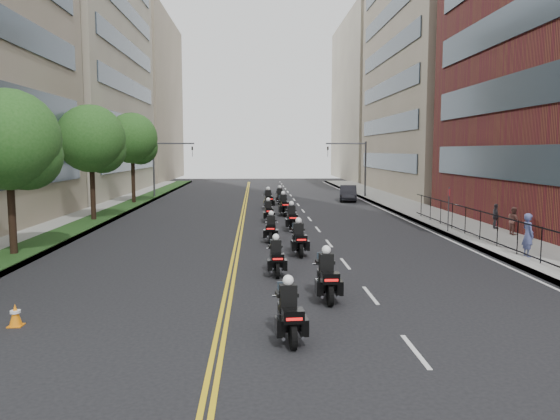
{
  "coord_description": "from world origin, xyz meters",
  "views": [
    {
      "loc": [
        -0.55,
        -12.22,
        4.7
      ],
      "look_at": [
        0.69,
        14.76,
        1.75
      ],
      "focal_mm": 35.0,
      "sensor_mm": 36.0,
      "label": 1
    }
  ],
  "objects_px": {
    "motorcycle_2": "(276,259)",
    "pedestrian_a": "(528,235)",
    "motorcycle_7": "(283,206)",
    "motorcycle_8": "(268,200)",
    "motorcycle_3": "(299,240)",
    "motorcycle_6": "(268,212)",
    "parked_sedan": "(348,193)",
    "motorcycle_4": "(271,230)",
    "motorcycle_9": "(280,197)",
    "pedestrian_c": "(496,216)",
    "motorcycle_0": "(289,315)",
    "pedestrian_b": "(514,221)",
    "motorcycle_5": "(292,219)",
    "motorcycle_1": "(327,279)",
    "traffic_cone": "(15,315)"
  },
  "relations": [
    {
      "from": "motorcycle_5",
      "to": "motorcycle_4",
      "type": "bearing_deg",
      "value": -110.2
    },
    {
      "from": "motorcycle_0",
      "to": "motorcycle_4",
      "type": "height_order",
      "value": "motorcycle_0"
    },
    {
      "from": "motorcycle_4",
      "to": "parked_sedan",
      "type": "bearing_deg",
      "value": 74.56
    },
    {
      "from": "motorcycle_3",
      "to": "motorcycle_5",
      "type": "xyz_separation_m",
      "value": [
        0.19,
        7.55,
        0.02
      ]
    },
    {
      "from": "motorcycle_0",
      "to": "motorcycle_5",
      "type": "distance_m",
      "value": 18.69
    },
    {
      "from": "motorcycle_5",
      "to": "motorcycle_8",
      "type": "bearing_deg",
      "value": 93.85
    },
    {
      "from": "motorcycle_0",
      "to": "motorcycle_1",
      "type": "distance_m",
      "value": 3.88
    },
    {
      "from": "motorcycle_2",
      "to": "pedestrian_a",
      "type": "bearing_deg",
      "value": 9.98
    },
    {
      "from": "motorcycle_7",
      "to": "traffic_cone",
      "type": "xyz_separation_m",
      "value": [
        -8.5,
        -24.66,
        -0.4
      ]
    },
    {
      "from": "motorcycle_8",
      "to": "pedestrian_b",
      "type": "height_order",
      "value": "motorcycle_8"
    },
    {
      "from": "motorcycle_3",
      "to": "traffic_cone",
      "type": "height_order",
      "value": "motorcycle_3"
    },
    {
      "from": "motorcycle_3",
      "to": "motorcycle_6",
      "type": "xyz_separation_m",
      "value": [
        -1.09,
        11.61,
        -0.04
      ]
    },
    {
      "from": "motorcycle_0",
      "to": "motorcycle_4",
      "type": "distance_m",
      "value": 14.76
    },
    {
      "from": "pedestrian_b",
      "to": "traffic_cone",
      "type": "relative_size",
      "value": 2.46
    },
    {
      "from": "motorcycle_7",
      "to": "traffic_cone",
      "type": "bearing_deg",
      "value": -114.94
    },
    {
      "from": "motorcycle_8",
      "to": "motorcycle_6",
      "type": "bearing_deg",
      "value": -96.84
    },
    {
      "from": "pedestrian_c",
      "to": "traffic_cone",
      "type": "bearing_deg",
      "value": 137.35
    },
    {
      "from": "motorcycle_3",
      "to": "motorcycle_7",
      "type": "distance_m",
      "value": 14.97
    },
    {
      "from": "pedestrian_a",
      "to": "motorcycle_8",
      "type": "bearing_deg",
      "value": 25.92
    },
    {
      "from": "motorcycle_2",
      "to": "motorcycle_9",
      "type": "distance_m",
      "value": 26.92
    },
    {
      "from": "pedestrian_a",
      "to": "traffic_cone",
      "type": "xyz_separation_m",
      "value": [
        -18.2,
        -8.15,
        -0.79
      ]
    },
    {
      "from": "motorcycle_6",
      "to": "pedestrian_a",
      "type": "bearing_deg",
      "value": -54.1
    },
    {
      "from": "motorcycle_3",
      "to": "motorcycle_8",
      "type": "bearing_deg",
      "value": 89.94
    },
    {
      "from": "motorcycle_8",
      "to": "parked_sedan",
      "type": "distance_m",
      "value": 10.27
    },
    {
      "from": "motorcycle_1",
      "to": "traffic_cone",
      "type": "height_order",
      "value": "motorcycle_1"
    },
    {
      "from": "motorcycle_7",
      "to": "parked_sedan",
      "type": "distance_m",
      "value": 13.19
    },
    {
      "from": "motorcycle_3",
      "to": "motorcycle_2",
      "type": "bearing_deg",
      "value": -109.57
    },
    {
      "from": "motorcycle_9",
      "to": "pedestrian_c",
      "type": "relative_size",
      "value": 1.57
    },
    {
      "from": "motorcycle_3",
      "to": "pedestrian_b",
      "type": "height_order",
      "value": "motorcycle_3"
    },
    {
      "from": "motorcycle_4",
      "to": "motorcycle_5",
      "type": "height_order",
      "value": "motorcycle_5"
    },
    {
      "from": "motorcycle_1",
      "to": "motorcycle_9",
      "type": "xyz_separation_m",
      "value": [
        -0.09,
        30.48,
        -0.01
      ]
    },
    {
      "from": "motorcycle_0",
      "to": "pedestrian_b",
      "type": "relative_size",
      "value": 1.45
    },
    {
      "from": "motorcycle_5",
      "to": "pedestrian_c",
      "type": "distance_m",
      "value": 11.93
    },
    {
      "from": "traffic_cone",
      "to": "motorcycle_9",
      "type": "bearing_deg",
      "value": 75.25
    },
    {
      "from": "motorcycle_4",
      "to": "motorcycle_6",
      "type": "xyz_separation_m",
      "value": [
        0.06,
        7.95,
        -0.0
      ]
    },
    {
      "from": "pedestrian_a",
      "to": "motorcycle_4",
      "type": "bearing_deg",
      "value": 63.5
    },
    {
      "from": "motorcycle_3",
      "to": "motorcycle_6",
      "type": "bearing_deg",
      "value": 92.65
    },
    {
      "from": "motorcycle_7",
      "to": "motorcycle_8",
      "type": "height_order",
      "value": "motorcycle_8"
    },
    {
      "from": "motorcycle_0",
      "to": "motorcycle_8",
      "type": "relative_size",
      "value": 0.9
    },
    {
      "from": "motorcycle_6",
      "to": "motorcycle_8",
      "type": "xyz_separation_m",
      "value": [
        0.19,
        7.89,
        0.08
      ]
    },
    {
      "from": "motorcycle_3",
      "to": "traffic_cone",
      "type": "distance_m",
      "value": 12.84
    },
    {
      "from": "motorcycle_1",
      "to": "motorcycle_9",
      "type": "relative_size",
      "value": 1.02
    },
    {
      "from": "motorcycle_9",
      "to": "parked_sedan",
      "type": "distance_m",
      "value": 7.37
    },
    {
      "from": "motorcycle_3",
      "to": "motorcycle_9",
      "type": "bearing_deg",
      "value": 86.83
    },
    {
      "from": "motorcycle_0",
      "to": "motorcycle_8",
      "type": "xyz_separation_m",
      "value": [
        0.24,
        30.59,
        0.07
      ]
    },
    {
      "from": "motorcycle_5",
      "to": "pedestrian_b",
      "type": "distance_m",
      "value": 12.28
    },
    {
      "from": "motorcycle_7",
      "to": "motorcycle_3",
      "type": "bearing_deg",
      "value": -96.24
    },
    {
      "from": "motorcycle_7",
      "to": "motorcycle_9",
      "type": "height_order",
      "value": "motorcycle_7"
    },
    {
      "from": "motorcycle_5",
      "to": "motorcycle_2",
      "type": "bearing_deg",
      "value": -98.13
    },
    {
      "from": "traffic_cone",
      "to": "pedestrian_b",
      "type": "bearing_deg",
      "value": 34.73
    }
  ]
}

